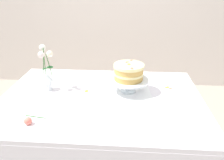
% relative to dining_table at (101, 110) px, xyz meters
% --- Properties ---
extents(dining_table, '(1.40, 1.00, 0.74)m').
position_rel_dining_table_xyz_m(dining_table, '(0.00, 0.00, 0.00)').
color(dining_table, white).
rests_on(dining_table, ground).
extents(linen_napkin, '(0.35, 0.35, 0.00)m').
position_rel_dining_table_xyz_m(linen_napkin, '(0.19, 0.12, 0.09)').
color(linen_napkin, white).
rests_on(linen_napkin, dining_table).
extents(cake_stand, '(0.29, 0.29, 0.10)m').
position_rel_dining_table_xyz_m(cake_stand, '(0.19, 0.12, 0.17)').
color(cake_stand, silver).
rests_on(cake_stand, linen_napkin).
extents(layer_cake, '(0.21, 0.21, 0.12)m').
position_rel_dining_table_xyz_m(layer_cake, '(0.19, 0.12, 0.25)').
color(layer_cake, tan).
rests_on(layer_cake, cake_stand).
extents(flower_vase, '(0.10, 0.10, 0.34)m').
position_rel_dining_table_xyz_m(flower_vase, '(-0.40, 0.11, 0.23)').
color(flower_vase, silver).
rests_on(flower_vase, dining_table).
extents(fallen_rose, '(0.13, 0.11, 0.04)m').
position_rel_dining_table_xyz_m(fallen_rose, '(-0.37, -0.33, 0.11)').
color(fallen_rose, '#2D6028').
rests_on(fallen_rose, dining_table).
extents(loose_petal_0, '(0.03, 0.05, 0.01)m').
position_rel_dining_table_xyz_m(loose_petal_0, '(-0.12, 0.11, 0.09)').
color(loose_petal_0, yellow).
rests_on(loose_petal_0, dining_table).
extents(loose_petal_1, '(0.05, 0.05, 0.00)m').
position_rel_dining_table_xyz_m(loose_petal_1, '(0.48, 0.21, 0.09)').
color(loose_petal_1, yellow).
rests_on(loose_petal_1, dining_table).
extents(loose_petal_2, '(0.03, 0.04, 0.00)m').
position_rel_dining_table_xyz_m(loose_petal_2, '(0.51, 0.19, 0.09)').
color(loose_petal_2, '#E56B51').
rests_on(loose_petal_2, dining_table).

